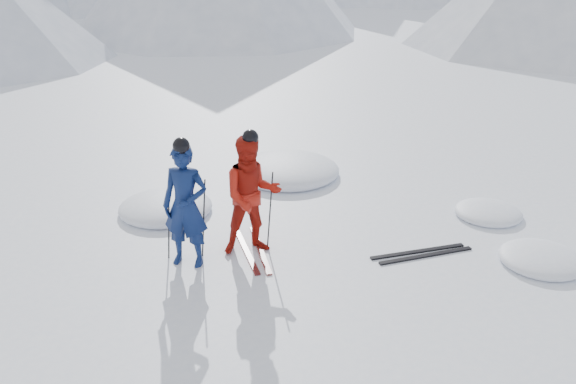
{
  "coord_description": "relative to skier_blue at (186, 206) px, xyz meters",
  "views": [
    {
      "loc": [
        -2.6,
        -8.48,
        4.92
      ],
      "look_at": [
        -1.94,
        0.5,
        1.1
      ],
      "focal_mm": 38.0,
      "sensor_mm": 36.0,
      "label": 1
    }
  ],
  "objects": [
    {
      "name": "pole_red_right",
      "position": [
        1.34,
        0.49,
        -0.34
      ],
      "size": [
        0.13,
        0.09,
        1.34
      ],
      "primitive_type": "cylinder",
      "rotation": [
        -0.05,
        0.08,
        0.0
      ],
      "color": "black",
      "rests_on": "ground"
    },
    {
      "name": "pole_red_left",
      "position": [
        0.74,
        0.59,
        -0.34
      ],
      "size": [
        0.13,
        0.1,
        1.34
      ],
      "primitive_type": "cylinder",
      "rotation": [
        0.06,
        0.08,
        0.0
      ],
      "color": "black",
      "rests_on": "ground"
    },
    {
      "name": "pole_blue_left",
      "position": [
        -0.3,
        0.15,
        -0.34
      ],
      "size": [
        0.13,
        0.09,
        1.34
      ],
      "primitive_type": "cylinder",
      "rotation": [
        0.05,
        0.08,
        0.0
      ],
      "color": "black",
      "rests_on": "ground"
    },
    {
      "name": "skier_red",
      "position": [
        1.04,
        0.34,
        -0.0
      ],
      "size": [
        1.1,
        0.92,
        2.02
      ],
      "primitive_type": "imported",
      "rotation": [
        0.0,
        0.0,
        0.18
      ],
      "color": "#A8180D",
      "rests_on": "ground"
    },
    {
      "name": "ski_loose_b",
      "position": [
        3.89,
        -0.07,
        -1.0
      ],
      "size": [
        1.67,
        0.51,
        0.03
      ],
      "primitive_type": "cube",
      "rotation": [
        0.0,
        0.0,
        1.82
      ],
      "color": "black",
      "rests_on": "ground"
    },
    {
      "name": "ski_worn_right",
      "position": [
        1.16,
        0.34,
        -1.0
      ],
      "size": [
        0.33,
        1.7,
        0.03
      ],
      "primitive_type": "cube",
      "rotation": [
        0.0,
        0.0,
        0.14
      ],
      "color": "black",
      "rests_on": "ground"
    },
    {
      "name": "ski_loose_a",
      "position": [
        3.79,
        0.08,
        -1.0
      ],
      "size": [
        1.68,
        0.45,
        0.03
      ],
      "primitive_type": "cube",
      "rotation": [
        0.0,
        0.0,
        1.78
      ],
      "color": "black",
      "rests_on": "ground"
    },
    {
      "name": "ground",
      "position": [
        3.56,
        -0.27,
        -1.01
      ],
      "size": [
        160.0,
        160.0,
        0.0
      ],
      "primitive_type": "plane",
      "color": "white",
      "rests_on": "ground"
    },
    {
      "name": "skier_blue",
      "position": [
        0.0,
        0.0,
        0.0
      ],
      "size": [
        0.85,
        0.68,
        2.02
      ],
      "primitive_type": "imported",
      "rotation": [
        0.0,
        0.0,
        -0.29
      ],
      "color": "#0C1C4B",
      "rests_on": "ground"
    },
    {
      "name": "pole_blue_right",
      "position": [
        0.25,
        0.25,
        -0.34
      ],
      "size": [
        0.13,
        0.08,
        1.34
      ],
      "primitive_type": "cylinder",
      "rotation": [
        -0.04,
        0.08,
        0.0
      ],
      "color": "black",
      "rests_on": "ground"
    },
    {
      "name": "snow_lumps",
      "position": [
        1.98,
        2.69,
        -1.01
      ],
      "size": [
        7.88,
        6.06,
        0.51
      ],
      "color": "white",
      "rests_on": "ground"
    },
    {
      "name": "ski_worn_left",
      "position": [
        0.92,
        0.34,
        -1.0
      ],
      "size": [
        0.44,
        1.68,
        0.03
      ],
      "primitive_type": "cube",
      "rotation": [
        0.0,
        0.0,
        0.21
      ],
      "color": "black",
      "rests_on": "ground"
    }
  ]
}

